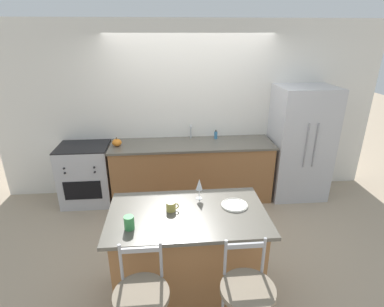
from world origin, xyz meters
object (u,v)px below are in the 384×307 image
wine_glass (199,185)px  coffee_mug (171,206)px  pumpkin_decoration (117,143)px  bar_stool_far (246,302)px  soap_bottle (216,135)px  oven_range (87,174)px  bar_stool_near (142,307)px  dinner_plate (234,205)px  tumbler_cup (129,223)px  refrigerator (300,143)px

wine_glass → coffee_mug: wine_glass is taller
pumpkin_decoration → bar_stool_far: bearing=-63.6°
soap_bottle → oven_range: bearing=-175.7°
wine_glass → pumpkin_decoration: (-1.05, 1.64, -0.11)m
coffee_mug → pumpkin_decoration: bearing=112.5°
bar_stool_near → bar_stool_far: same height
dinner_plate → tumbler_cup: (-0.97, -0.28, 0.05)m
bar_stool_far → bar_stool_near: bearing=178.5°
tumbler_cup → bar_stool_near: bearing=-76.9°
tumbler_cup → soap_bottle: (1.11, 2.29, -0.02)m
refrigerator → coffee_mug: (-2.06, -1.85, 0.11)m
refrigerator → dinner_plate: (-1.45, -1.82, 0.07)m
pumpkin_decoration → coffee_mug: bearing=-67.5°
bar_stool_far → tumbler_cup: 1.12m
bar_stool_near → wine_glass: size_ratio=4.99×
wine_glass → tumbler_cup: bearing=-145.3°
coffee_mug → dinner_plate: bearing=2.9°
dinner_plate → pumpkin_decoration: size_ratio=1.86×
oven_range → wine_glass: wine_glass is taller
refrigerator → bar_stool_far: bearing=-120.0°
coffee_mug → pumpkin_decoration: size_ratio=0.87×
wine_glass → pumpkin_decoration: size_ratio=1.58×
refrigerator → coffee_mug: size_ratio=14.86×
bar_stool_near → wine_glass: (0.52, 0.96, 0.48)m
refrigerator → dinner_plate: 2.33m
refrigerator → coffee_mug: bearing=-138.1°
refrigerator → pumpkin_decoration: (-2.82, -0.01, 0.10)m
bar_stool_near → coffee_mug: bearing=72.6°
oven_range → wine_glass: bearing=-47.2°
dinner_plate → soap_bottle: bearing=85.9°
coffee_mug → tumbler_cup: (-0.36, -0.25, 0.02)m
coffee_mug → oven_range: bearing=124.1°
refrigerator → pumpkin_decoration: 2.83m
oven_range → dinner_plate: size_ratio=3.65×
refrigerator → oven_range: size_ratio=1.90×
bar_stool_far → soap_bottle: (0.21, 2.83, 0.37)m
coffee_mug → bar_stool_far: bearing=-55.6°
coffee_mug → tumbler_cup: bearing=-145.3°
tumbler_cup → soap_bottle: size_ratio=0.85×
refrigerator → tumbler_cup: size_ratio=14.71×
bar_stool_far → tumbler_cup: bearing=149.2°
tumbler_cup → pumpkin_decoration: (-0.40, 2.09, -0.02)m
oven_range → soap_bottle: bearing=4.3°
refrigerator → wine_glass: (-1.78, -1.65, 0.22)m
coffee_mug → soap_bottle: 2.18m
coffee_mug → soap_bottle: bearing=69.8°
coffee_mug → tumbler_cup: size_ratio=0.99×
dinner_plate → soap_bottle: (0.14, 2.01, 0.04)m
bar_stool_far → tumbler_cup: (-0.90, 0.54, 0.39)m
refrigerator → tumbler_cup: refrigerator is taller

